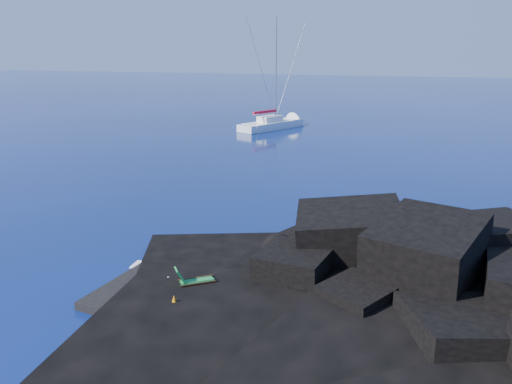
% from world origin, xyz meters
% --- Properties ---
extents(ground, '(400.00, 400.00, 0.00)m').
position_xyz_m(ground, '(0.00, 0.00, 0.00)').
color(ground, '#031332').
rests_on(ground, ground).
extents(headland, '(24.00, 24.00, 3.60)m').
position_xyz_m(headland, '(13.00, 3.00, 0.00)').
color(headland, black).
rests_on(headland, ground).
extents(beach, '(9.08, 6.86, 0.70)m').
position_xyz_m(beach, '(4.50, 0.50, 0.00)').
color(beach, black).
rests_on(beach, ground).
extents(surf_foam, '(10.00, 8.00, 0.06)m').
position_xyz_m(surf_foam, '(5.00, 5.00, 0.00)').
color(surf_foam, white).
rests_on(surf_foam, ground).
extents(sailboat, '(8.52, 13.87, 14.61)m').
position_xyz_m(sailboat, '(-6.99, 47.85, 0.00)').
color(sailboat, white).
rests_on(sailboat, ground).
extents(deck_chair, '(1.72, 1.57, 1.12)m').
position_xyz_m(deck_chair, '(4.17, 0.83, 0.91)').
color(deck_chair, '#1C803B').
rests_on(deck_chair, beach).
extents(towel, '(2.23, 1.51, 0.05)m').
position_xyz_m(towel, '(2.30, 0.71, 0.38)').
color(towel, white).
rests_on(towel, beach).
extents(sunbather, '(1.92, 0.98, 0.25)m').
position_xyz_m(sunbather, '(2.30, 0.71, 0.53)').
color(sunbather, tan).
rests_on(sunbather, towel).
extents(marker_cone, '(0.46, 0.46, 0.56)m').
position_xyz_m(marker_cone, '(4.08, -1.08, 0.63)').
color(marker_cone, orange).
rests_on(marker_cone, beach).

